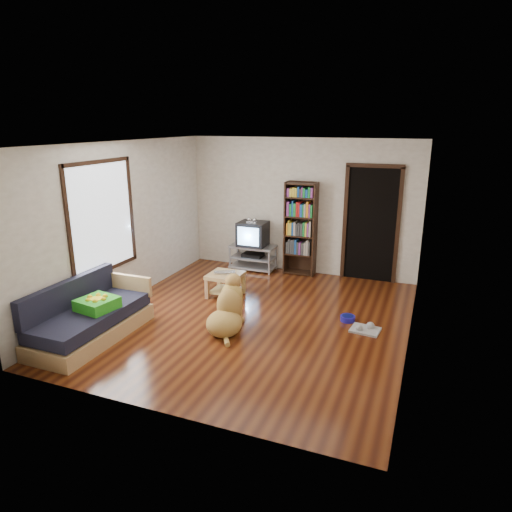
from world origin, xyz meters
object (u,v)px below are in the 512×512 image
(crt_tv, at_px, (253,233))
(bookshelf, at_px, (301,224))
(sofa, at_px, (90,320))
(green_cushion, at_px, (97,304))
(coffee_table, at_px, (225,280))
(grey_rag, at_px, (365,330))
(laptop, at_px, (224,273))
(tv_stand, at_px, (253,256))
(dog_bowl, at_px, (348,318))
(dog, at_px, (228,310))

(crt_tv, relative_size, bookshelf, 0.32)
(crt_tv, distance_m, sofa, 3.81)
(green_cushion, xyz_separation_m, bookshelf, (1.80, 3.68, 0.50))
(coffee_table, bearing_deg, grey_rag, -11.79)
(laptop, distance_m, crt_tv, 1.62)
(tv_stand, relative_size, crt_tv, 1.55)
(laptop, xyz_separation_m, dog_bowl, (2.15, -0.23, -0.37))
(grey_rag, xyz_separation_m, dog, (-1.85, -0.68, 0.28))
(grey_rag, distance_m, crt_tv, 3.36)
(laptop, relative_size, coffee_table, 0.66)
(dog_bowl, relative_size, coffee_table, 0.40)
(laptop, height_order, grey_rag, laptop)
(tv_stand, relative_size, coffee_table, 1.64)
(green_cushion, xyz_separation_m, crt_tv, (0.85, 3.61, 0.25))
(laptop, relative_size, sofa, 0.20)
(tv_stand, xyz_separation_m, bookshelf, (0.95, 0.09, 0.73))
(crt_tv, xyz_separation_m, bookshelf, (0.95, 0.07, 0.26))
(grey_rag, relative_size, dog, 0.41)
(grey_rag, xyz_separation_m, tv_stand, (-2.56, 2.04, 0.25))
(tv_stand, height_order, bookshelf, bookshelf)
(grey_rag, xyz_separation_m, bookshelf, (-1.61, 2.14, 0.99))
(grey_rag, distance_m, bookshelf, 2.85)
(crt_tv, relative_size, dog, 0.60)
(grey_rag, height_order, bookshelf, bookshelf)
(grey_rag, bearing_deg, laptop, 168.88)
(dog_bowl, xyz_separation_m, tv_stand, (-2.26, 1.79, 0.23))
(grey_rag, bearing_deg, dog_bowl, 140.19)
(laptop, xyz_separation_m, coffee_table, (0.00, 0.03, -0.13))
(bookshelf, distance_m, coffee_table, 1.97)
(tv_stand, distance_m, dog, 2.81)
(crt_tv, xyz_separation_m, coffee_table, (0.11, -1.55, -0.46))
(bookshelf, height_order, dog, bookshelf)
(coffee_table, bearing_deg, laptop, -90.00)
(green_cushion, relative_size, dog_bowl, 2.10)
(crt_tv, height_order, sofa, crt_tv)
(grey_rag, relative_size, tv_stand, 0.44)
(sofa, relative_size, coffee_table, 3.27)
(coffee_table, bearing_deg, crt_tv, 94.00)
(grey_rag, relative_size, sofa, 0.22)
(crt_tv, bearing_deg, grey_rag, -38.91)
(tv_stand, xyz_separation_m, sofa, (-0.97, -3.63, -0.01))
(dog, bearing_deg, grey_rag, 20.06)
(dog_bowl, height_order, crt_tv, crt_tv)
(crt_tv, bearing_deg, green_cushion, -103.25)
(green_cushion, relative_size, tv_stand, 0.51)
(sofa, bearing_deg, laptop, 62.40)
(green_cushion, relative_size, dog, 0.48)
(dog_bowl, bearing_deg, grey_rag, -39.81)
(sofa, height_order, dog, sofa)
(laptop, relative_size, dog_bowl, 1.64)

